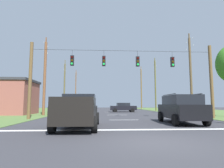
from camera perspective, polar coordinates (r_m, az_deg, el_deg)
name	(u,v)px	position (r m, az deg, el deg)	size (l,w,h in m)	color
ground_plane	(155,142)	(7.34, 12.99, -16.83)	(120.00, 120.00, 0.00)	#333338
stop_bar_stripe	(138,130)	(10.38, 7.94, -13.66)	(14.65, 0.45, 0.01)	white
lane_dash_0	(124,120)	(16.28, 3.73, -10.90)	(0.15, 2.50, 0.01)	white
lane_dash_1	(117,115)	(23.20, 1.58, -9.45)	(0.15, 2.50, 0.01)	white
lane_dash_2	(113,112)	(31.16, 0.30, -8.57)	(0.15, 2.50, 0.01)	white
overhead_signal_span	(123,77)	(17.44, 3.42, 2.26)	(17.30, 0.31, 7.04)	brown
pickup_truck	(79,111)	(11.14, -10.12, -8.13)	(2.32, 5.42, 1.95)	black
suv_black	(181,108)	(14.19, 20.27, -7.00)	(2.37, 4.88, 2.05)	black
distant_car_crossing_white	(178,109)	(23.14, 19.64, -7.17)	(2.26, 4.42, 1.52)	silver
distant_car_oncoming	(123,107)	(31.36, 3.43, -7.11)	(4.34, 2.10, 1.52)	black
utility_pole_mid_right	(191,73)	(24.94, 22.95, 3.00)	(0.29, 1.93, 10.20)	brown
utility_pole_far_right	(155,84)	(37.78, 13.13, 0.06)	(0.27, 1.62, 10.51)	brown
utility_pole_near_left	(141,88)	(51.68, 8.96, -1.25)	(0.32, 1.94, 11.68)	brown
utility_pole_far_left	(45,76)	(23.96, -19.90, 2.24)	(0.32, 1.68, 9.53)	brown
utility_pole_distant_right	(64,86)	(36.52, -14.35, -0.47)	(0.29, 1.99, 9.77)	brown
utility_pole_distant_left	(76,90)	(50.18, -11.05, -1.70)	(0.26, 1.73, 10.38)	brown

